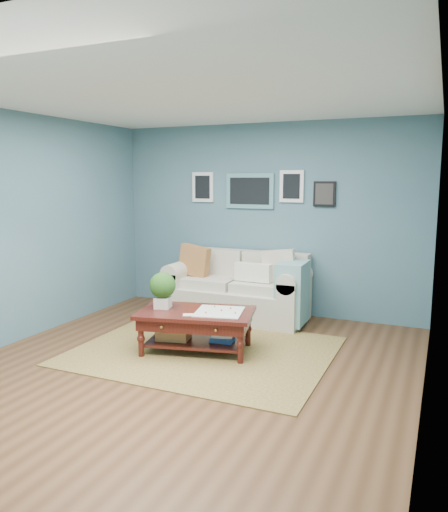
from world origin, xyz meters
The scene contains 4 objects.
room_shell centered at (0.00, 0.06, 1.36)m, with size 5.00×5.02×2.70m.
area_rug centered at (-0.05, 0.57, 0.01)m, with size 2.78×2.22×0.01m, color #563F18.
loveseat centered at (-0.16, 2.03, 0.41)m, with size 1.97×0.89×1.01m.
coffee_table centered at (-0.19, 0.51, 0.39)m, with size 1.39×1.00×0.88m.
Camera 1 is at (2.34, -4.26, 1.92)m, focal length 35.00 mm.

